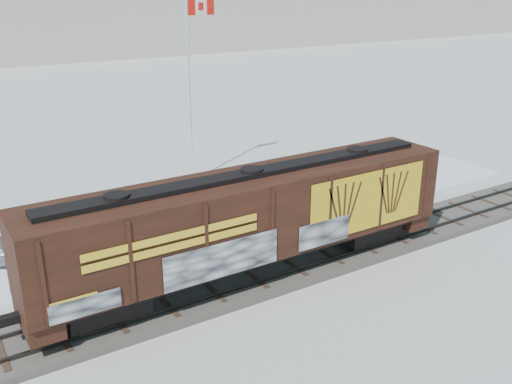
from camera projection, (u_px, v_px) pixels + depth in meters
ground at (290, 269)px, 25.40m from camera, size 500.00×500.00×0.00m
rail_track at (290, 266)px, 25.35m from camera, size 50.00×3.40×0.43m
parking_strip at (211, 215)px, 31.35m from camera, size 40.00×8.00×0.03m
hopper_railcar at (252, 217)px, 23.39m from camera, size 18.54×3.06×4.53m
flagpole at (192, 116)px, 35.50m from camera, size 2.30×0.90×11.41m
car_silver at (45, 243)px, 26.06m from camera, size 4.95×3.23×1.57m
car_white at (252, 195)px, 32.07m from camera, size 4.94×3.07×1.54m
car_dark at (382, 175)px, 35.84m from camera, size 4.64×2.95×1.25m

